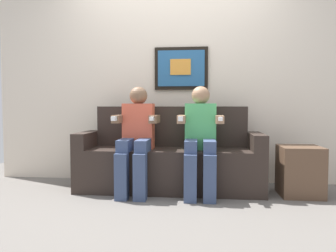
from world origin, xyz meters
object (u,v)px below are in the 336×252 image
Objects in this scene: person_on_left at (136,135)px; side_table_right at (300,171)px; couch at (170,161)px; person_on_right at (200,135)px.

side_table_right is (1.66, 0.06, -0.36)m from person_on_left.
couch is at bearing 26.91° from person_on_left.
couch is at bearing 153.08° from person_on_right.
person_on_right is (0.33, -0.17, 0.29)m from couch.
person_on_left is at bearing -153.09° from couch.
person_on_right is (0.66, 0.00, 0.00)m from person_on_left.
couch reaches higher than side_table_right.
couch is 1.77× the size of person_on_left.
person_on_right is at bearing 0.00° from person_on_left.
person_on_left reaches higher than side_table_right.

